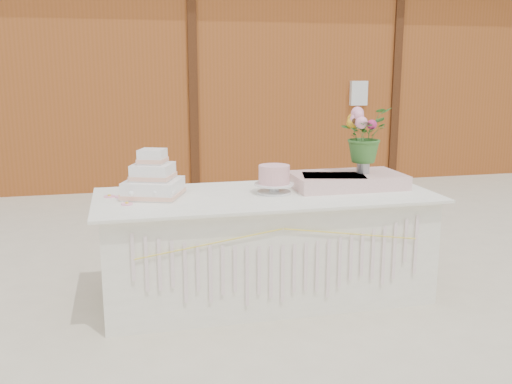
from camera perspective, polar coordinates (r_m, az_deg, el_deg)
ground at (r=4.29m, az=0.94°, el=-10.27°), size 80.00×80.00×0.00m
barn at (r=9.89m, az=-7.89°, el=12.28°), size 12.60×4.60×3.30m
cake_table at (r=4.15m, az=0.98°, el=-5.36°), size 2.40×1.00×0.77m
wedding_cake at (r=4.00m, az=-10.23°, el=1.10°), size 0.48×0.48×0.33m
pink_cake_stand at (r=4.05m, az=1.83°, el=1.44°), size 0.28×0.28×0.20m
satin_runner at (r=4.33m, az=9.06°, el=1.16°), size 0.82×0.48×0.10m
flower_vase at (r=4.36m, az=10.67°, el=2.75°), size 0.10×0.10×0.13m
bouquet at (r=4.33m, az=10.81°, el=6.27°), size 0.48×0.47×0.41m
loose_flowers at (r=4.01m, az=-13.58°, el=-0.54°), size 0.16×0.37×0.02m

